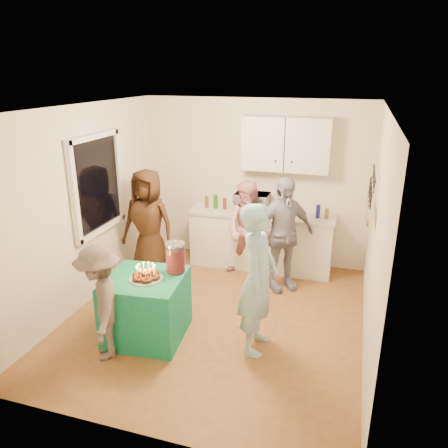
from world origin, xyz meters
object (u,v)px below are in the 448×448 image
(man_birthday, at_px, (258,280))
(child_near_left, at_px, (101,303))
(punch_jar, at_px, (175,258))
(woman_back_center, at_px, (249,230))
(microwave, at_px, (252,202))
(woman_back_right, at_px, (282,234))
(woman_back_left, at_px, (148,225))
(party_table, at_px, (147,307))
(counter, at_px, (261,241))

(man_birthday, bearing_deg, child_near_left, 111.28)
(punch_jar, distance_m, woman_back_center, 1.74)
(microwave, distance_m, woman_back_right, 0.91)
(child_near_left, bearing_deg, woman_back_left, 158.34)
(microwave, bearing_deg, woman_back_right, -47.86)
(party_table, height_order, woman_back_right, woman_back_right)
(microwave, bearing_deg, counter, -0.40)
(party_table, relative_size, man_birthday, 0.50)
(man_birthday, xyz_separation_m, woman_back_center, (-0.55, 1.77, -0.12))
(microwave, relative_size, child_near_left, 0.40)
(punch_jar, relative_size, woman_back_left, 0.20)
(punch_jar, height_order, woman_back_center, woman_back_center)
(woman_back_right, relative_size, child_near_left, 1.27)
(woman_back_left, bearing_deg, man_birthday, -32.79)
(man_birthday, height_order, woman_back_right, man_birthday)
(woman_back_right, height_order, child_near_left, woman_back_right)
(counter, relative_size, man_birthday, 1.29)
(microwave, bearing_deg, woman_back_left, -148.72)
(counter, distance_m, woman_back_right, 0.87)
(party_table, bearing_deg, woman_back_left, 114.85)
(party_table, xyz_separation_m, woman_back_left, (-0.68, 1.47, 0.45))
(woman_back_left, bearing_deg, counter, 30.01)
(counter, xyz_separation_m, party_table, (-0.85, -2.31, -0.05))
(counter, xyz_separation_m, microwave, (-0.16, 0.00, 0.62))
(woman_back_left, relative_size, woman_back_center, 1.13)
(child_near_left, bearing_deg, woman_back_center, 123.74)
(punch_jar, relative_size, woman_back_right, 0.21)
(man_birthday, bearing_deg, woman_back_left, 55.57)
(microwave, relative_size, woman_back_right, 0.32)
(man_birthday, xyz_separation_m, woman_back_right, (-0.00, 1.52, -0.03))
(counter, relative_size, microwave, 4.23)
(microwave, distance_m, punch_jar, 2.10)
(child_near_left, bearing_deg, man_birthday, 78.59)
(counter, relative_size, woman_back_left, 1.32)
(microwave, xyz_separation_m, man_birthday, (0.60, -2.16, -0.20))
(woman_back_center, relative_size, child_near_left, 1.14)
(punch_jar, bearing_deg, microwave, 78.82)
(counter, xyz_separation_m, punch_jar, (-0.57, -2.06, 0.50))
(party_table, height_order, child_near_left, child_near_left)
(woman_back_center, bearing_deg, woman_back_right, -14.59)
(child_near_left, bearing_deg, punch_jar, 109.23)
(counter, distance_m, man_birthday, 2.25)
(woman_back_left, bearing_deg, woman_back_right, 6.79)
(party_table, relative_size, woman_back_center, 0.58)
(party_table, bearing_deg, microwave, 73.49)
(counter, xyz_separation_m, man_birthday, (0.44, -2.16, 0.42))
(counter, xyz_separation_m, child_near_left, (-1.13, -2.79, 0.22))
(counter, bearing_deg, woman_back_left, -151.12)
(punch_jar, bearing_deg, party_table, -137.72)
(counter, distance_m, punch_jar, 2.20)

